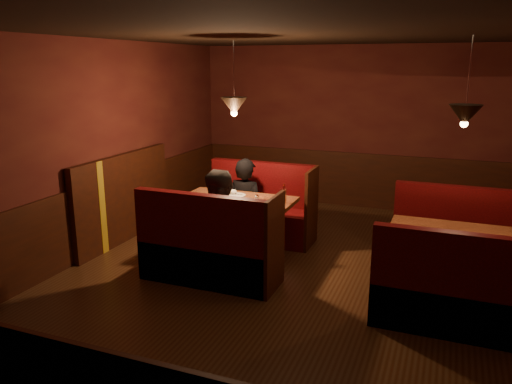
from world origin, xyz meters
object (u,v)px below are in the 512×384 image
at_px(main_bench_far, 261,215).
at_px(diner_b, 222,210).
at_px(main_table, 236,213).
at_px(main_bench_near, 209,254).
at_px(second_table, 451,249).
at_px(second_bench_far, 453,244).
at_px(diner_a, 245,189).
at_px(second_bench_near, 451,299).

distance_m(main_bench_far, diner_b, 1.53).
bearing_deg(main_table, main_bench_near, -88.88).
xyz_separation_m(second_table, second_bench_far, (0.03, 0.81, -0.23)).
xyz_separation_m(diner_a, diner_b, (0.19, -1.18, 0.03)).
relative_size(main_table, second_table, 1.12).
distance_m(main_bench_near, second_table, 2.77).
height_order(main_table, main_bench_far, main_bench_far).
bearing_deg(main_table, main_bench_far, 88.88).
height_order(main_bench_near, second_bench_near, main_bench_near).
bearing_deg(second_table, second_bench_far, 87.80).
relative_size(main_bench_far, diner_a, 1.04).
height_order(main_bench_near, second_table, main_bench_near).
xyz_separation_m(second_table, diner_b, (-2.63, -0.39, 0.27)).
height_order(main_table, diner_a, diner_a).
distance_m(main_bench_near, diner_b, 0.56).
bearing_deg(diner_b, main_table, 82.88).
relative_size(main_table, diner_a, 0.94).
relative_size(main_table, second_bench_near, 1.01).
bearing_deg(second_bench_far, main_bench_far, 174.85).
bearing_deg(diner_a, second_bench_near, 157.74).
height_order(second_bench_far, second_bench_near, same).
distance_m(main_bench_far, second_bench_far, 2.72).
bearing_deg(second_table, main_bench_far, 158.47).
xyz_separation_m(second_table, second_bench_near, (0.03, -0.81, -0.23)).
height_order(second_bench_far, diner_b, diner_b).
bearing_deg(main_bench_near, second_bench_near, -2.97).
xyz_separation_m(main_bench_far, second_bench_near, (2.71, -1.87, -0.02)).
relative_size(second_bench_near, diner_a, 0.93).
bearing_deg(diner_b, second_table, -5.80).
height_order(main_table, main_bench_near, main_bench_near).
bearing_deg(diner_b, second_bench_far, 10.12).
height_order(main_bench_near, diner_b, diner_b).
xyz_separation_m(main_table, main_bench_far, (0.02, 0.87, -0.27)).
height_order(second_bench_far, diner_a, diner_a).
bearing_deg(second_table, diner_a, 164.37).
xyz_separation_m(second_bench_far, diner_a, (-2.84, -0.03, 0.47)).
bearing_deg(main_bench_near, diner_b, 78.91).
relative_size(main_bench_near, second_bench_far, 1.11).
relative_size(main_bench_near, second_table, 1.23).
height_order(main_bench_near, second_bench_far, main_bench_near).
height_order(main_bench_far, second_bench_far, main_bench_far).
xyz_separation_m(main_bench_far, second_bench_far, (2.71, -0.24, -0.02)).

